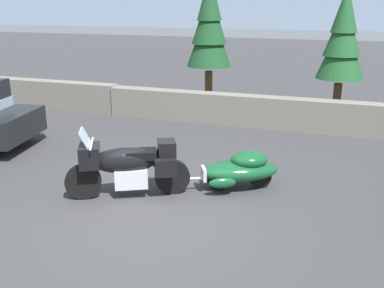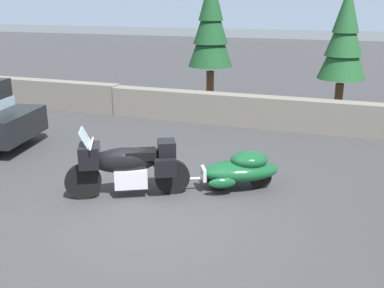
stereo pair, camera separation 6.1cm
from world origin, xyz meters
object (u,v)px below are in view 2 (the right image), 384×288
object	(u,v)px
pine_tree_secondary	(345,37)
pine_tree_far_right	(211,25)
car_shaped_trailer	(240,169)
touring_motorcycle	(127,164)

from	to	relation	value
pine_tree_secondary	pine_tree_far_right	bearing A→B (deg)	175.42
car_shaped_trailer	pine_tree_far_right	bearing A→B (deg)	112.17
touring_motorcycle	pine_tree_far_right	size ratio (longest dim) A/B	0.48
car_shaped_trailer	pine_tree_far_right	distance (m)	7.33
touring_motorcycle	car_shaped_trailer	bearing A→B (deg)	27.71
pine_tree_secondary	car_shaped_trailer	bearing A→B (deg)	-104.43
car_shaped_trailer	pine_tree_secondary	size ratio (longest dim) A/B	0.53
car_shaped_trailer	pine_tree_far_right	size ratio (longest dim) A/B	0.48
pine_tree_far_right	touring_motorcycle	bearing A→B (deg)	-84.52
pine_tree_far_right	pine_tree_secondary	bearing A→B (deg)	-4.58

